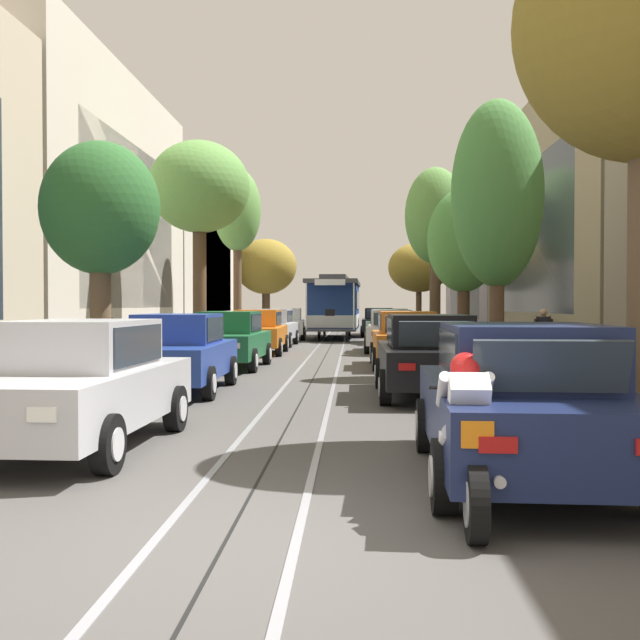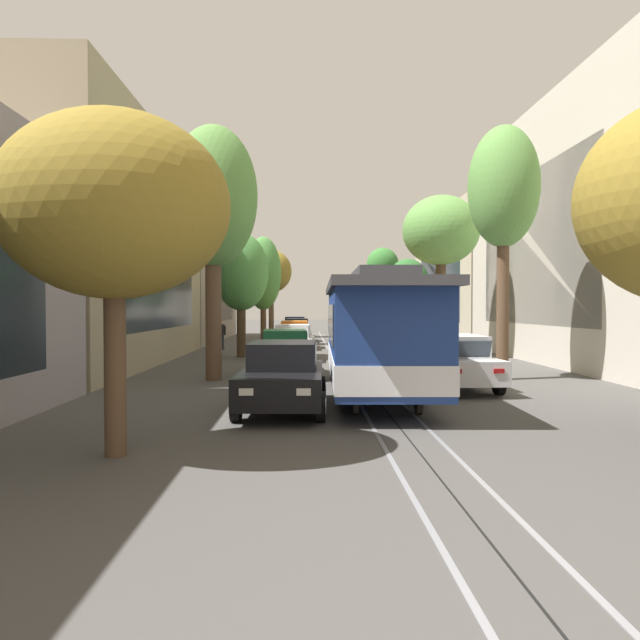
{
  "view_description": "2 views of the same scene",
  "coord_description": "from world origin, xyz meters",
  "px_view_note": "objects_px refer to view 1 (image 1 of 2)",
  "views": [
    {
      "loc": [
        0.95,
        -5.54,
        1.77
      ],
      "look_at": [
        -0.42,
        25.28,
        1.13
      ],
      "focal_mm": 41.79,
      "sensor_mm": 36.0,
      "label": 1
    },
    {
      "loc": [
        1.89,
        49.06,
        2.4
      ],
      "look_at": [
        0.75,
        6.39,
        1.42
      ],
      "focal_mm": 32.74,
      "sensor_mm": 36.0,
      "label": 2
    }
  ],
  "objects_px": {
    "street_tree_kerb_left_far": "(266,267)",
    "pedestrian_on_left_pavement": "(104,332)",
    "parked_car_silver_near_left": "(77,384)",
    "parked_car_orange_mid_right": "(406,339)",
    "street_tree_kerb_right_second": "(497,196)",
    "street_tree_kerb_right_mid": "(464,242)",
    "parked_car_white_sixth_left": "(286,324)",
    "parked_car_green_fifth_right": "(389,326)",
    "street_tree_kerb_left_second": "(100,212)",
    "motorcycle_with_rider": "(467,440)",
    "parked_car_white_fourth_right": "(392,331)",
    "cable_car_trolley": "(335,307)",
    "parked_car_black_sixth_right": "(379,322)",
    "pedestrian_on_right_pavement": "(543,333)",
    "parked_car_blue_second_left": "(178,352)",
    "street_tree_kerb_right_far": "(419,268)",
    "street_tree_kerb_left_fourth": "(237,213)",
    "parked_car_navy_near_right": "(521,401)",
    "street_tree_kerb_right_fourth": "(435,219)",
    "parked_car_green_mid_left": "(229,339)",
    "parked_car_black_second_right": "(428,355)",
    "parked_car_orange_fourth_left": "(258,332)",
    "street_tree_kerb_left_mid": "(199,189)",
    "parked_car_silver_fifth_left": "(272,327)"
  },
  "relations": [
    {
      "from": "parked_car_green_fifth_right",
      "to": "parked_car_orange_fourth_left",
      "type": "bearing_deg",
      "value": -123.94
    },
    {
      "from": "parked_car_black_second_right",
      "to": "pedestrian_on_right_pavement",
      "type": "bearing_deg",
      "value": 61.78
    },
    {
      "from": "parked_car_white_fourth_right",
      "to": "motorcycle_with_rider",
      "type": "distance_m",
      "value": 21.72
    },
    {
      "from": "parked_car_white_fourth_right",
      "to": "street_tree_kerb_left_far",
      "type": "xyz_separation_m",
      "value": [
        -6.78,
        17.46,
        3.25
      ]
    },
    {
      "from": "street_tree_kerb_right_far",
      "to": "pedestrian_on_right_pavement",
      "type": "xyz_separation_m",
      "value": [
        1.61,
        -23.11,
        -3.06
      ]
    },
    {
      "from": "parked_car_green_fifth_right",
      "to": "street_tree_kerb_right_mid",
      "type": "relative_size",
      "value": 0.75
    },
    {
      "from": "cable_car_trolley",
      "to": "parked_car_silver_fifth_left",
      "type": "bearing_deg",
      "value": -107.89
    },
    {
      "from": "street_tree_kerb_left_fourth",
      "to": "cable_car_trolley",
      "type": "height_order",
      "value": "street_tree_kerb_left_fourth"
    },
    {
      "from": "parked_car_orange_mid_right",
      "to": "motorcycle_with_rider",
      "type": "height_order",
      "value": "parked_car_orange_mid_right"
    },
    {
      "from": "parked_car_silver_near_left",
      "to": "street_tree_kerb_right_mid",
      "type": "height_order",
      "value": "street_tree_kerb_right_mid"
    },
    {
      "from": "parked_car_green_mid_left",
      "to": "street_tree_kerb_right_fourth",
      "type": "xyz_separation_m",
      "value": [
        7.35,
        14.97,
        5.05
      ]
    },
    {
      "from": "street_tree_kerb_left_mid",
      "to": "motorcycle_with_rider",
      "type": "xyz_separation_m",
      "value": [
        6.53,
        -20.64,
        -5.31
      ]
    },
    {
      "from": "street_tree_kerb_left_fourth",
      "to": "street_tree_kerb_right_mid",
      "type": "height_order",
      "value": "street_tree_kerb_left_fourth"
    },
    {
      "from": "parked_car_silver_near_left",
      "to": "pedestrian_on_right_pavement",
      "type": "relative_size",
      "value": 2.66
    },
    {
      "from": "parked_car_green_mid_left",
      "to": "street_tree_kerb_left_fourth",
      "type": "height_order",
      "value": "street_tree_kerb_left_fourth"
    },
    {
      "from": "street_tree_kerb_left_far",
      "to": "street_tree_kerb_right_far",
      "type": "xyz_separation_m",
      "value": [
        9.31,
        -0.2,
        -0.06
      ]
    },
    {
      "from": "street_tree_kerb_right_fourth",
      "to": "motorcycle_with_rider",
      "type": "distance_m",
      "value": 29.93
    },
    {
      "from": "parked_car_silver_near_left",
      "to": "motorcycle_with_rider",
      "type": "relative_size",
      "value": 2.21
    },
    {
      "from": "street_tree_kerb_left_far",
      "to": "street_tree_kerb_right_mid",
      "type": "bearing_deg",
      "value": -63.49
    },
    {
      "from": "parked_car_orange_fourth_left",
      "to": "parked_car_navy_near_right",
      "type": "distance_m",
      "value": 19.69
    },
    {
      "from": "parked_car_silver_near_left",
      "to": "parked_car_orange_mid_right",
      "type": "distance_m",
      "value": 13.03
    },
    {
      "from": "parked_car_white_sixth_left",
      "to": "street_tree_kerb_left_mid",
      "type": "xyz_separation_m",
      "value": [
        -2.18,
        -10.86,
        5.16
      ]
    },
    {
      "from": "street_tree_kerb_right_second",
      "to": "motorcycle_with_rider",
      "type": "xyz_separation_m",
      "value": [
        -2.55,
        -12.04,
        -3.76
      ]
    },
    {
      "from": "parked_car_white_sixth_left",
      "to": "parked_car_white_fourth_right",
      "type": "height_order",
      "value": "same"
    },
    {
      "from": "parked_car_silver_near_left",
      "to": "parked_car_blue_second_left",
      "type": "height_order",
      "value": "same"
    },
    {
      "from": "cable_car_trolley",
      "to": "pedestrian_on_right_pavement",
      "type": "distance_m",
      "value": 18.71
    },
    {
      "from": "street_tree_kerb_right_far",
      "to": "parked_car_black_second_right",
      "type": "bearing_deg",
      "value": -94.68
    },
    {
      "from": "parked_car_silver_near_left",
      "to": "parked_car_white_fourth_right",
      "type": "xyz_separation_m",
      "value": [
        4.84,
        18.94,
        0.0
      ]
    },
    {
      "from": "street_tree_kerb_left_far",
      "to": "pedestrian_on_left_pavement",
      "type": "distance_m",
      "value": 24.09
    },
    {
      "from": "parked_car_blue_second_left",
      "to": "parked_car_orange_mid_right",
      "type": "bearing_deg",
      "value": 50.4
    },
    {
      "from": "parked_car_white_sixth_left",
      "to": "parked_car_green_fifth_right",
      "type": "xyz_separation_m",
      "value": [
        5.03,
        -3.65,
        0.0
      ]
    },
    {
      "from": "parked_car_black_sixth_right",
      "to": "street_tree_kerb_left_second",
      "type": "bearing_deg",
      "value": -106.58
    },
    {
      "from": "parked_car_silver_near_left",
      "to": "street_tree_kerb_left_second",
      "type": "distance_m",
      "value": 8.77
    },
    {
      "from": "parked_car_white_sixth_left",
      "to": "street_tree_kerb_right_far",
      "type": "relative_size",
      "value": 0.8
    },
    {
      "from": "parked_car_white_fourth_right",
      "to": "cable_car_trolley",
      "type": "height_order",
      "value": "cable_car_trolley"
    },
    {
      "from": "parked_car_white_sixth_left",
      "to": "street_tree_kerb_left_second",
      "type": "distance_m",
      "value": 21.25
    },
    {
      "from": "parked_car_navy_near_right",
      "to": "pedestrian_on_left_pavement",
      "type": "height_order",
      "value": "pedestrian_on_left_pavement"
    },
    {
      "from": "parked_car_black_second_right",
      "to": "parked_car_silver_near_left",
      "type": "bearing_deg",
      "value": -132.05
    },
    {
      "from": "street_tree_kerb_right_far",
      "to": "street_tree_kerb_left_fourth",
      "type": "bearing_deg",
      "value": -135.03
    },
    {
      "from": "parked_car_blue_second_left",
      "to": "pedestrian_on_right_pavement",
      "type": "bearing_deg",
      "value": 37.92
    },
    {
      "from": "parked_car_black_second_right",
      "to": "street_tree_kerb_left_second",
      "type": "bearing_deg",
      "value": 161.18
    },
    {
      "from": "street_tree_kerb_right_second",
      "to": "street_tree_kerb_right_mid",
      "type": "distance_m",
      "value": 8.54
    },
    {
      "from": "parked_car_white_sixth_left",
      "to": "pedestrian_on_right_pavement",
      "type": "distance_m",
      "value": 18.04
    },
    {
      "from": "street_tree_kerb_right_mid",
      "to": "parked_car_green_mid_left",
      "type": "bearing_deg",
      "value": -140.03
    },
    {
      "from": "street_tree_kerb_right_second",
      "to": "pedestrian_on_left_pavement",
      "type": "height_order",
      "value": "street_tree_kerb_right_second"
    },
    {
      "from": "pedestrian_on_right_pavement",
      "to": "parked_car_white_fourth_right",
      "type": "bearing_deg",
      "value": 125.28
    },
    {
      "from": "parked_car_orange_mid_right",
      "to": "pedestrian_on_right_pavement",
      "type": "distance_m",
      "value": 4.21
    },
    {
      "from": "street_tree_kerb_left_second",
      "to": "pedestrian_on_right_pavement",
      "type": "height_order",
      "value": "street_tree_kerb_left_second"
    },
    {
      "from": "parked_car_black_second_right",
      "to": "street_tree_kerb_right_fourth",
      "type": "bearing_deg",
      "value": 83.42
    },
    {
      "from": "street_tree_kerb_left_far",
      "to": "parked_car_green_fifth_right",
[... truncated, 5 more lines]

